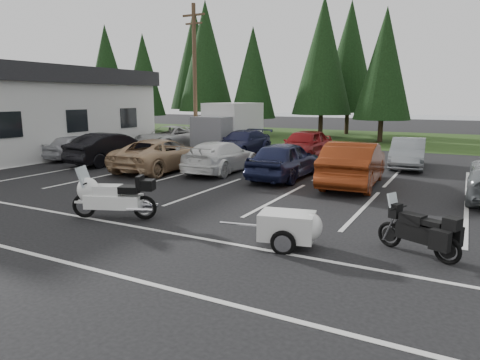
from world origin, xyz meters
name	(u,v)px	position (x,y,z in m)	size (l,w,h in m)	color
ground	(250,204)	(0.00, 0.00, 0.00)	(120.00, 120.00, 0.00)	black
grass_strip	(385,139)	(0.00, 24.00, 0.01)	(80.00, 16.00, 0.01)	#233A12
lake_water	(454,122)	(4.00, 55.00, 0.00)	(70.00, 50.00, 0.02)	gray
building	(1,112)	(-18.00, 4.00, 2.45)	(10.60, 15.60, 4.90)	silver
utility_pole	(195,74)	(-10.00, 12.00, 4.70)	(1.60, 0.26, 9.00)	#473321
box_truck	(226,126)	(-8.00, 12.50, 1.45)	(2.40, 5.60, 2.90)	silver
stall_markings	(276,191)	(0.00, 2.00, 0.00)	(32.00, 16.00, 0.01)	silver
conifer_0	(107,69)	(-28.00, 22.50, 6.23)	(4.58, 4.58, 10.66)	#332316
conifer_1	(144,75)	(-22.00, 21.20, 5.39)	(3.96, 3.96, 9.22)	#332316
conifer_2	(206,56)	(-16.00, 22.80, 6.95)	(5.10, 5.10, 11.89)	#332316
conifer_3	(253,73)	(-10.50, 21.40, 5.27)	(3.87, 3.87, 9.02)	#332316
conifer_4	(323,56)	(-5.00, 22.90, 6.53)	(4.80, 4.80, 11.17)	#332316
conifer_5	(384,64)	(0.00, 21.60, 5.63)	(4.14, 4.14, 9.63)	#332316
conifer_back_a	(195,59)	(-20.00, 27.00, 7.19)	(5.28, 5.28, 12.30)	#332316
conifer_back_b	(350,57)	(-4.00, 27.50, 6.77)	(4.97, 4.97, 11.58)	#332316
car_near_0	(77,147)	(-12.64, 4.57, 0.66)	(1.57, 3.89, 1.33)	silver
car_near_1	(112,148)	(-9.75, 4.20, 0.76)	(1.62, 4.64, 1.53)	black
car_near_2	(161,155)	(-6.35, 3.73, 0.71)	(2.36, 5.12, 1.42)	tan
car_near_3	(221,157)	(-3.75, 4.61, 0.68)	(1.90, 4.67, 1.36)	white
car_near_4	(285,160)	(-0.67, 4.43, 0.76)	(1.80, 4.47, 1.52)	#181C3C
car_near_5	(354,164)	(2.10, 4.34, 0.82)	(1.74, 4.99, 1.64)	maroon
car_far_0	(170,138)	(-10.91, 10.41, 0.74)	(2.46, 5.33, 1.48)	beige
car_far_1	(242,143)	(-5.61, 10.16, 0.70)	(1.95, 4.80, 1.39)	#181B3D
car_far_2	(304,145)	(-1.80, 9.97, 0.80)	(1.88, 4.68, 1.59)	maroon
car_far_3	(408,153)	(3.36, 9.73, 0.69)	(1.45, 4.17, 1.37)	slate
touring_motorcycle	(113,193)	(-2.51, -3.18, 0.72)	(2.60, 0.80, 1.44)	white
cargo_trailer	(287,230)	(2.44, -3.08, 0.39)	(1.70, 0.96, 0.79)	silver
adventure_motorcycle	(418,226)	(5.00, -2.29, 0.62)	(2.03, 0.70, 1.23)	black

